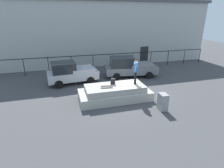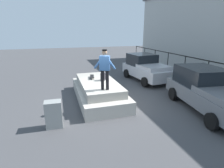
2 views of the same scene
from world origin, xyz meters
TOP-DOWN VIEW (x-y plane):
  - ground_plane at (0.00, 0.00)m, footprint 60.00×60.00m
  - concrete_ledge at (-0.91, -0.40)m, footprint 4.80×2.17m
  - skateboarder at (0.52, -0.41)m, footprint 0.52×0.90m
  - skateboard at (-1.53, -0.60)m, footprint 0.79×0.32m
  - backpack at (-0.97, -0.11)m, footprint 0.34×0.32m
  - car_silver_pickup_near at (-3.51, 3.68)m, footprint 4.25×2.37m
  - car_grey_pickup_mid at (1.81, 4.04)m, footprint 5.00×2.62m
  - utility_box at (1.42, -2.63)m, footprint 0.46×0.61m
  - fence_row at (-0.00, 6.81)m, footprint 24.06×0.06m
  - warehouse_building at (0.00, 12.22)m, footprint 27.14×8.22m

SIDE VIEW (x-z plane):
  - ground_plane at x=0.00m, z-range 0.00..0.00m
  - concrete_ledge at x=-0.91m, z-range -0.04..0.93m
  - utility_box at x=1.42m, z-range 0.00..1.03m
  - car_grey_pickup_mid at x=1.81m, z-range -0.01..1.82m
  - car_silver_pickup_near at x=-3.51m, z-range -0.01..1.82m
  - skateboard at x=-1.53m, z-range 1.02..1.14m
  - backpack at x=-0.97m, z-range 0.98..1.38m
  - fence_row at x=0.00m, z-range 0.35..2.02m
  - skateboarder at x=0.52m, z-range 1.12..2.87m
  - warehouse_building at x=0.00m, z-range 0.01..7.10m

